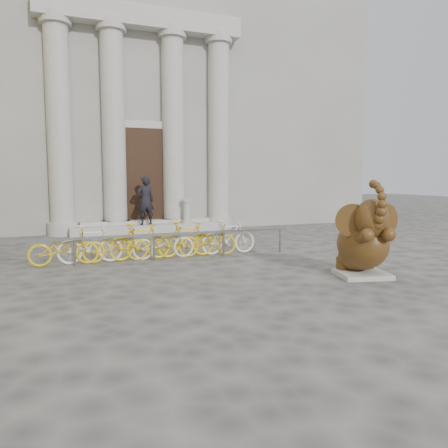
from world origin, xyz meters
name	(u,v)px	position (x,y,z in m)	size (l,w,h in m)	color
ground	(240,287)	(0.00, 0.00, 0.00)	(80.00, 80.00, 0.00)	#474442
classical_building	(124,103)	(0.00, 14.93, 5.98)	(22.00, 10.70, 12.00)	gray
entrance_steps	(148,228)	(0.00, 9.40, 0.18)	(6.00, 1.20, 0.36)	#A8A59E
elephant_statue	(364,242)	(2.91, -0.17, 0.78)	(1.41, 1.69, 2.15)	#A8A59E
bike_rack	(151,241)	(-1.06, 3.65, 0.50)	(8.00, 0.53, 1.00)	slate
pedestrian	(145,201)	(-0.15, 9.05, 1.32)	(0.70, 0.46, 1.91)	black
balustrade_post	(186,212)	(1.53, 9.10, 0.80)	(0.39, 0.39, 0.96)	#A8A59E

